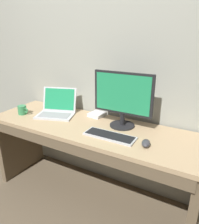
{
  "coord_description": "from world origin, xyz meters",
  "views": [
    {
      "loc": [
        0.91,
        -1.44,
        1.49
      ],
      "look_at": [
        0.1,
        0.0,
        0.89
      ],
      "focal_mm": 34.37,
      "sensor_mm": 36.0,
      "label": 1
    }
  ],
  "objects_px": {
    "computer_mouse": "(146,143)",
    "coffee_mug": "(22,110)",
    "external_drive_box": "(97,114)",
    "wired_keyboard": "(110,136)",
    "laptop_silver": "(56,110)",
    "external_monitor": "(123,98)"
  },
  "relations": [
    {
      "from": "laptop_silver",
      "to": "coffee_mug",
      "type": "distance_m",
      "value": 0.34
    },
    {
      "from": "laptop_silver",
      "to": "external_monitor",
      "type": "bearing_deg",
      "value": 4.38
    },
    {
      "from": "external_drive_box",
      "to": "coffee_mug",
      "type": "relative_size",
      "value": 1.22
    },
    {
      "from": "external_monitor",
      "to": "wired_keyboard",
      "type": "distance_m",
      "value": 0.33
    },
    {
      "from": "external_monitor",
      "to": "external_drive_box",
      "type": "height_order",
      "value": "external_monitor"
    },
    {
      "from": "computer_mouse",
      "to": "external_drive_box",
      "type": "bearing_deg",
      "value": 137.06
    },
    {
      "from": "laptop_silver",
      "to": "wired_keyboard",
      "type": "distance_m",
      "value": 0.69
    },
    {
      "from": "computer_mouse",
      "to": "coffee_mug",
      "type": "height_order",
      "value": "coffee_mug"
    },
    {
      "from": "computer_mouse",
      "to": "external_monitor",
      "type": "bearing_deg",
      "value": 128.04
    },
    {
      "from": "external_monitor",
      "to": "external_drive_box",
      "type": "distance_m",
      "value": 0.4
    },
    {
      "from": "external_drive_box",
      "to": "wired_keyboard",
      "type": "bearing_deg",
      "value": -47.56
    },
    {
      "from": "laptop_silver",
      "to": "external_monitor",
      "type": "distance_m",
      "value": 0.7
    },
    {
      "from": "laptop_silver",
      "to": "external_monitor",
      "type": "xyz_separation_m",
      "value": [
        0.67,
        0.05,
        0.2
      ]
    },
    {
      "from": "computer_mouse",
      "to": "external_drive_box",
      "type": "xyz_separation_m",
      "value": [
        -0.59,
        0.33,
        -0.01
      ]
    },
    {
      "from": "laptop_silver",
      "to": "computer_mouse",
      "type": "relative_size",
      "value": 4.18
    },
    {
      "from": "laptop_silver",
      "to": "coffee_mug",
      "type": "relative_size",
      "value": 3.54
    },
    {
      "from": "computer_mouse",
      "to": "coffee_mug",
      "type": "relative_size",
      "value": 0.85
    },
    {
      "from": "external_drive_box",
      "to": "external_monitor",
      "type": "bearing_deg",
      "value": -19.32
    },
    {
      "from": "laptop_silver",
      "to": "coffee_mug",
      "type": "xyz_separation_m",
      "value": [
        -0.3,
        -0.15,
        -0.01
      ]
    },
    {
      "from": "external_drive_box",
      "to": "coffee_mug",
      "type": "distance_m",
      "value": 0.73
    },
    {
      "from": "external_monitor",
      "to": "wired_keyboard",
      "type": "height_order",
      "value": "external_monitor"
    },
    {
      "from": "external_monitor",
      "to": "coffee_mug",
      "type": "distance_m",
      "value": 1.01
    }
  ]
}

